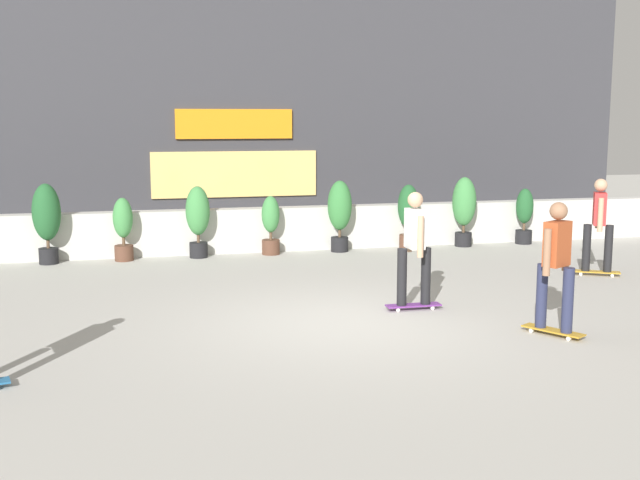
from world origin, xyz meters
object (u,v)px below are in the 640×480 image
Objects in this scene: skater_by_wall_left at (414,245)px; potted_plant_6 at (408,212)px; potted_plant_7 at (464,206)px; skater_far_right at (556,262)px; potted_plant_5 at (340,211)px; potted_plant_8 at (524,214)px; potted_plant_2 at (123,227)px; potted_plant_4 at (271,224)px; potted_plant_3 at (198,217)px; potted_plant_1 at (47,217)px; skater_by_wall_right at (599,222)px.

potted_plant_6 is at bearing 70.30° from skater_by_wall_left.
potted_plant_7 is 0.88× the size of skater_far_right.
potted_plant_5 reaches higher than potted_plant_8.
potted_plant_2 is 8.54m from potted_plant_8.
potted_plant_3 is at bearing 180.00° from potted_plant_4.
potted_plant_6 is (1.50, 0.00, -0.08)m from potted_plant_5.
potted_plant_6 is (5.83, -0.00, 0.11)m from potted_plant_2.
potted_plant_2 is 1.44m from potted_plant_3.
potted_plant_5 is at bearing -180.00° from potted_plant_7.
potted_plant_6 is 6.83m from skater_far_right.
potted_plant_5 is at bearing -0.00° from potted_plant_4.
potted_plant_3 is at bearing 0.00° from potted_plant_1.
potted_plant_6 reaches higher than potted_plant_8.
skater_by_wall_right is at bearing 49.60° from skater_far_right.
potted_plant_3 reaches higher than potted_plant_8.
skater_by_wall_right is at bearing -75.55° from potted_plant_7.
potted_plant_3 reaches higher than potted_plant_4.
potted_plant_3 is at bearing 0.00° from potted_plant_2.
potted_plant_3 is 1.16× the size of potted_plant_8.
skater_by_wall_right reaches higher than potted_plant_4.
potted_plant_2 is 2.89m from potted_plant_4.
potted_plant_7 reaches higher than potted_plant_3.
skater_by_wall_left is at bearing -43.37° from potted_plant_1.
potted_plant_7 reaches higher than potted_plant_5.
potted_plant_4 is 0.98× the size of potted_plant_8.
potted_plant_2 is at bearing 0.00° from potted_plant_1.
potted_plant_1 is 5.72m from potted_plant_5.
skater_by_wall_right is (6.58, -3.53, 0.13)m from potted_plant_3.
potted_plant_5 reaches higher than potted_plant_4.
skater_far_right is (-3.31, -6.80, 0.29)m from potted_plant_8.
potted_plant_5 reaches higher than potted_plant_6.
potted_plant_1 is at bearing 136.63° from skater_by_wall_left.
potted_plant_4 is at bearing 180.00° from potted_plant_5.
potted_plant_8 is at bearing 0.00° from potted_plant_7.
potted_plant_7 reaches higher than potted_plant_8.
potted_plant_7 is at bearing 74.63° from skater_far_right.
skater_far_right is (5.23, -6.80, 0.29)m from potted_plant_2.
potted_plant_2 is 0.90× the size of potted_plant_6.
skater_by_wall_left is 4.30m from skater_by_wall_right.
skater_by_wall_left is (4.01, -5.09, 0.29)m from potted_plant_2.
potted_plant_4 is at bearing 180.00° from potted_plant_7.
skater_far_right reaches higher than potted_plant_7.
potted_plant_8 is 6.82m from skater_by_wall_left.
potted_plant_2 is 5.83m from potted_plant_6.
potted_plant_7 is (2.77, 0.00, 0.02)m from potted_plant_5.
potted_plant_4 is 4.22m from potted_plant_7.
potted_plant_6 reaches higher than potted_plant_2.
potted_plant_7 is (5.67, 0.00, 0.05)m from potted_plant_3.
potted_plant_1 is 1.02× the size of potted_plant_7.
potted_plant_4 is 0.80× the size of potted_plant_7.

